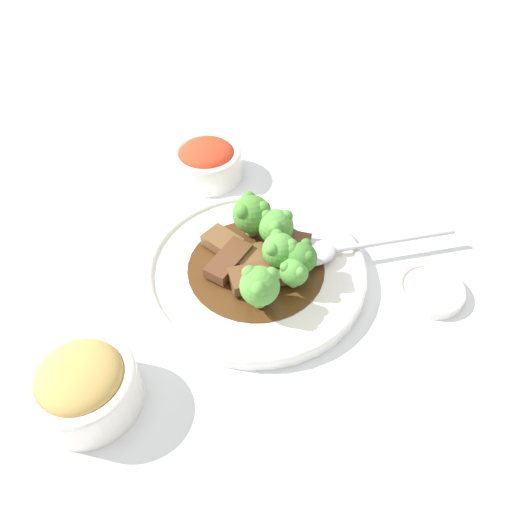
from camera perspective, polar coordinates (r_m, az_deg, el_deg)
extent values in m
plane|color=silver|center=(0.61, 0.00, -2.20)|extent=(4.00, 4.00, 0.00)
cylinder|color=white|center=(0.60, 0.00, -1.76)|extent=(0.26, 0.26, 0.01)
torus|color=white|center=(0.60, 0.00, -1.32)|extent=(0.26, 0.26, 0.01)
cylinder|color=#4C2D14|center=(0.59, 0.00, -1.27)|extent=(0.16, 0.16, 0.00)
cube|color=brown|center=(0.57, 0.27, -2.32)|extent=(0.07, 0.06, 0.01)
cube|color=#56331E|center=(0.60, 4.30, 0.72)|extent=(0.03, 0.05, 0.01)
cube|color=#56331E|center=(0.59, -3.16, -0.53)|extent=(0.05, 0.07, 0.01)
cube|color=brown|center=(0.59, 0.30, -0.07)|extent=(0.06, 0.06, 0.01)
cube|color=brown|center=(0.61, -3.84, 1.67)|extent=(0.05, 0.05, 0.01)
cylinder|color=#7FA84C|center=(0.63, -0.49, 3.17)|extent=(0.02, 0.02, 0.01)
sphere|color=#427F2D|center=(0.61, -0.51, 4.80)|extent=(0.05, 0.05, 0.05)
sphere|color=#427F2D|center=(0.60, 0.85, 5.48)|extent=(0.02, 0.02, 0.02)
sphere|color=#427F2D|center=(0.61, -0.86, 6.60)|extent=(0.02, 0.02, 0.02)
sphere|color=#427F2D|center=(0.59, -1.54, 5.07)|extent=(0.02, 0.02, 0.02)
cylinder|color=#7FA84C|center=(0.61, 2.23, 1.89)|extent=(0.01, 0.01, 0.01)
sphere|color=#4C8E38|center=(0.60, 2.29, 3.36)|extent=(0.04, 0.04, 0.04)
sphere|color=#4C8E38|center=(0.59, 3.48, 4.55)|extent=(0.02, 0.02, 0.02)
sphere|color=#4C8E38|center=(0.59, 1.26, 4.69)|extent=(0.02, 0.02, 0.02)
sphere|color=#4C8E38|center=(0.58, 2.24, 3.30)|extent=(0.02, 0.02, 0.02)
cylinder|color=#8EB756|center=(0.57, 4.28, -2.93)|extent=(0.01, 0.01, 0.01)
sphere|color=#4C8E38|center=(0.56, 4.37, -1.84)|extent=(0.03, 0.03, 0.03)
sphere|color=#4C8E38|center=(0.56, 4.82, -0.51)|extent=(0.01, 0.01, 0.01)
sphere|color=#4C8E38|center=(0.55, 3.37, -1.28)|extent=(0.01, 0.01, 0.01)
sphere|color=#4C8E38|center=(0.55, 5.08, -1.87)|extent=(0.01, 0.01, 0.01)
cylinder|color=#7FA84C|center=(0.59, 2.66, -0.73)|extent=(0.01, 0.01, 0.01)
sphere|color=#4C8E38|center=(0.57, 2.73, 0.66)|extent=(0.04, 0.04, 0.04)
sphere|color=#4C8E38|center=(0.57, 2.40, 2.33)|extent=(0.02, 0.02, 0.02)
sphere|color=#4C8E38|center=(0.56, 1.87, 0.80)|extent=(0.02, 0.02, 0.02)
sphere|color=#4C8E38|center=(0.56, 4.04, 1.21)|extent=(0.02, 0.02, 0.02)
cylinder|color=#8EB756|center=(0.55, 0.41, -4.96)|extent=(0.01, 0.01, 0.01)
sphere|color=#4C8E38|center=(0.53, 0.42, -3.45)|extent=(0.04, 0.04, 0.04)
sphere|color=#4C8E38|center=(0.53, -0.78, -1.96)|extent=(0.02, 0.02, 0.02)
sphere|color=#4C8E38|center=(0.51, 0.31, -3.75)|extent=(0.02, 0.02, 0.02)
sphere|color=#4C8E38|center=(0.53, 1.77, -2.13)|extent=(0.02, 0.02, 0.02)
cylinder|color=#8EB756|center=(0.58, 5.13, -1.43)|extent=(0.01, 0.01, 0.01)
sphere|color=#387028|center=(0.57, 5.26, -0.08)|extent=(0.04, 0.04, 0.04)
sphere|color=#387028|center=(0.56, 4.20, 0.54)|extent=(0.01, 0.01, 0.01)
sphere|color=#387028|center=(0.55, 6.04, -0.07)|extent=(0.01, 0.01, 0.01)
sphere|color=#387028|center=(0.57, 5.73, 1.34)|extent=(0.01, 0.01, 0.01)
ellipsoid|color=#B7B7BC|center=(0.60, 6.18, 0.44)|extent=(0.08, 0.07, 0.01)
cylinder|color=#B7B7BC|center=(0.64, 15.67, 1.72)|extent=(0.14, 0.08, 0.01)
cylinder|color=white|center=(0.75, -5.46, 9.30)|extent=(0.06, 0.06, 0.01)
cylinder|color=white|center=(0.74, -5.55, 10.28)|extent=(0.10, 0.10, 0.04)
torus|color=white|center=(0.73, -5.66, 11.47)|extent=(0.10, 0.10, 0.01)
ellipsoid|color=red|center=(0.73, -5.67, 11.64)|extent=(0.08, 0.08, 0.03)
cylinder|color=white|center=(0.54, -18.29, -15.26)|extent=(0.06, 0.06, 0.01)
cylinder|color=white|center=(0.52, -18.78, -14.27)|extent=(0.10, 0.10, 0.04)
torus|color=white|center=(0.50, -19.38, -13.03)|extent=(0.10, 0.10, 0.01)
ellipsoid|color=tan|center=(0.50, -19.47, -12.85)|extent=(0.08, 0.08, 0.03)
cylinder|color=white|center=(0.62, 19.31, -3.78)|extent=(0.08, 0.08, 0.01)
torus|color=white|center=(0.61, 19.43, -3.48)|extent=(0.08, 0.08, 0.01)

